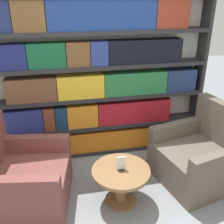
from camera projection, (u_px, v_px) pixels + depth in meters
ground_plane at (113, 219)px, 2.84m from camera, size 14.00×14.00×0.00m
bookshelf at (92, 82)px, 3.62m from camera, size 3.22×0.30×2.22m
armchair_left at (22, 180)px, 2.95m from camera, size 1.04×1.04×0.99m
armchair_right at (200, 157)px, 3.35m from camera, size 1.09×1.09×0.99m
coffee_table at (121, 179)px, 2.95m from camera, size 0.66×0.66×0.45m
table_sign at (121, 164)px, 2.87m from camera, size 0.10×0.06×0.17m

